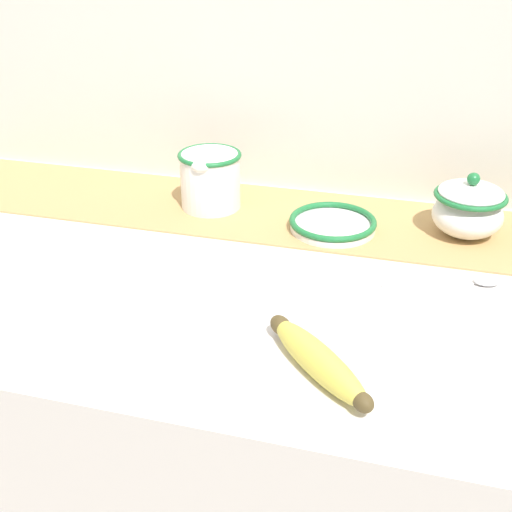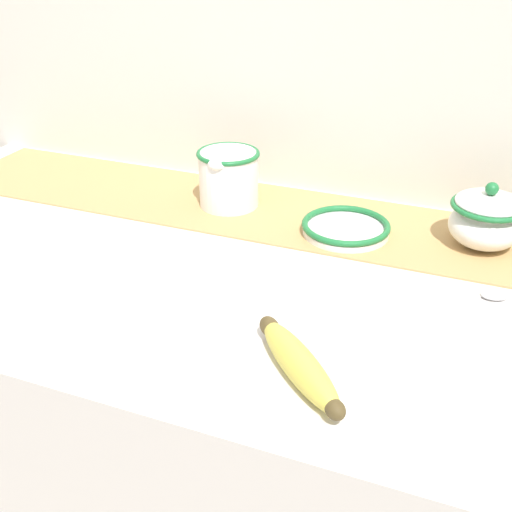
{
  "view_description": "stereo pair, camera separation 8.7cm",
  "coord_description": "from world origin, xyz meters",
  "px_view_note": "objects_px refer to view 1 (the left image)",
  "views": [
    {
      "loc": [
        0.27,
        -0.78,
        1.37
      ],
      "look_at": [
        0.07,
        -0.04,
        0.95
      ],
      "focal_mm": 45.0,
      "sensor_mm": 36.0,
      "label": 1
    },
    {
      "loc": [
        0.35,
        -0.75,
        1.37
      ],
      "look_at": [
        0.07,
        -0.04,
        0.95
      ],
      "focal_mm": 45.0,
      "sensor_mm": 36.0,
      "label": 2
    }
  ],
  "objects_px": {
    "small_dish": "(333,224)",
    "banana": "(318,360)",
    "sugar_bowl": "(468,208)",
    "spoon": "(478,281)",
    "cream_pitcher": "(211,178)"
  },
  "relations": [
    {
      "from": "small_dish",
      "to": "banana",
      "type": "height_order",
      "value": "banana"
    },
    {
      "from": "cream_pitcher",
      "to": "spoon",
      "type": "distance_m",
      "value": 0.47
    },
    {
      "from": "banana",
      "to": "cream_pitcher",
      "type": "bearing_deg",
      "value": 122.93
    },
    {
      "from": "cream_pitcher",
      "to": "small_dish",
      "type": "height_order",
      "value": "cream_pitcher"
    },
    {
      "from": "sugar_bowl",
      "to": "banana",
      "type": "height_order",
      "value": "sugar_bowl"
    },
    {
      "from": "small_dish",
      "to": "banana",
      "type": "distance_m",
      "value": 0.37
    },
    {
      "from": "cream_pitcher",
      "to": "small_dish",
      "type": "relative_size",
      "value": 0.89
    },
    {
      "from": "banana",
      "to": "spoon",
      "type": "distance_m",
      "value": 0.31
    },
    {
      "from": "cream_pitcher",
      "to": "spoon",
      "type": "bearing_deg",
      "value": -18.82
    },
    {
      "from": "sugar_bowl",
      "to": "spoon",
      "type": "distance_m",
      "value": 0.16
    },
    {
      "from": "cream_pitcher",
      "to": "small_dish",
      "type": "distance_m",
      "value": 0.23
    },
    {
      "from": "cream_pitcher",
      "to": "banana",
      "type": "height_order",
      "value": "cream_pitcher"
    },
    {
      "from": "sugar_bowl",
      "to": "banana",
      "type": "xyz_separation_m",
      "value": [
        -0.17,
        -0.4,
        -0.03
      ]
    },
    {
      "from": "sugar_bowl",
      "to": "spoon",
      "type": "bearing_deg",
      "value": -83.52
    },
    {
      "from": "cream_pitcher",
      "to": "sugar_bowl",
      "type": "xyz_separation_m",
      "value": [
        0.43,
        -0.0,
        -0.01
      ]
    }
  ]
}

